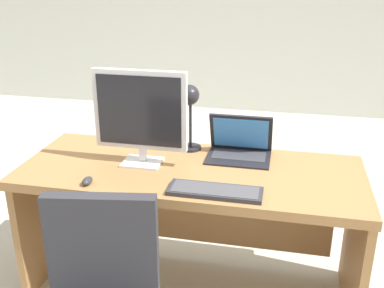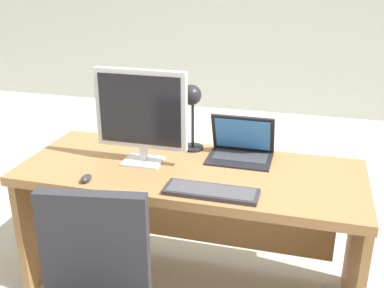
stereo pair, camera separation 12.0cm
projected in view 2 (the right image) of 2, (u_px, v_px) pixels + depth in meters
The scene contains 7 objects.
ground at pixel (237, 176), 3.95m from camera, with size 12.00×12.00×0.00m, color #B7B2A3.
desk at pixel (192, 198), 2.44m from camera, with size 1.74×0.70×0.74m.
monitor at pixel (141, 112), 2.30m from camera, with size 0.48×0.16×0.49m.
laptop at pixel (241, 144), 2.45m from camera, with size 0.34×0.25×0.23m.
keyboard at pixel (211, 192), 2.07m from camera, with size 0.43×0.14×0.02m.
mouse at pixel (86, 178), 2.18m from camera, with size 0.04×0.08×0.03m.
desk_lamp at pixel (192, 104), 2.45m from camera, with size 0.12×0.14×0.38m.
Camera 2 is at (0.57, -2.04, 1.71)m, focal length 42.67 mm.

